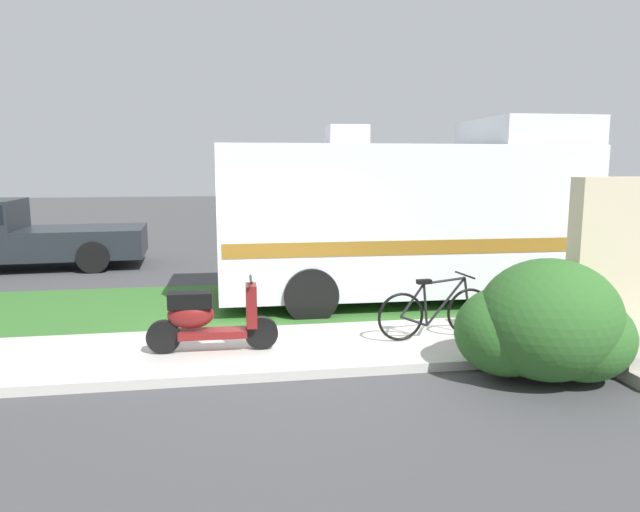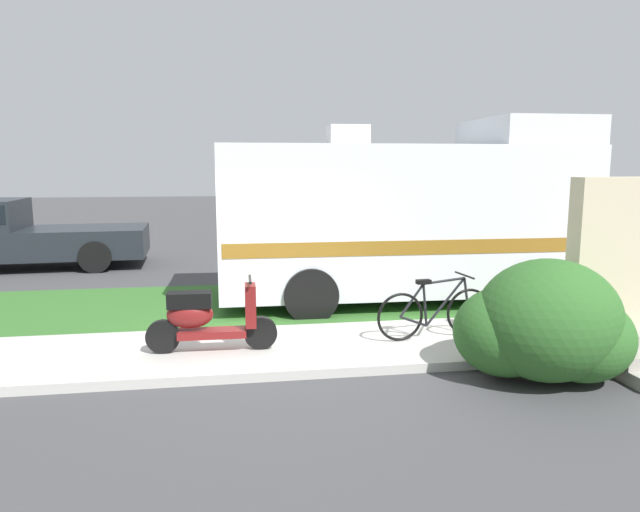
% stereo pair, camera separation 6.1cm
% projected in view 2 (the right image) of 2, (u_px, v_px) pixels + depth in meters
% --- Properties ---
extents(ground_plane, '(80.00, 80.00, 0.00)m').
position_uv_depth(ground_plane, '(246.00, 331.00, 8.94)').
color(ground_plane, '#424244').
extents(sidewalk, '(24.00, 2.00, 0.12)m').
position_uv_depth(sidewalk, '(249.00, 351.00, 7.76)').
color(sidewalk, beige).
rests_on(sidewalk, ground).
extents(grass_strip, '(24.00, 3.40, 0.08)m').
position_uv_depth(grass_strip, '(244.00, 305.00, 10.40)').
color(grass_strip, '#336628').
rests_on(grass_strip, ground).
extents(motorhome_rv, '(6.63, 2.77, 3.39)m').
position_uv_depth(motorhome_rv, '(405.00, 216.00, 10.64)').
color(motorhome_rv, silver).
rests_on(motorhome_rv, ground).
extents(scooter, '(1.71, 0.50, 0.97)m').
position_uv_depth(scooter, '(207.00, 317.00, 7.52)').
color(scooter, black).
rests_on(scooter, ground).
extents(bicycle, '(1.73, 0.52, 0.90)m').
position_uv_depth(bicycle, '(435.00, 312.00, 8.11)').
color(bicycle, black).
rests_on(bicycle, ground).
extents(pickup_truck_near, '(5.44, 2.45, 1.72)m').
position_uv_depth(pickup_truck_near, '(8.00, 232.00, 14.14)').
color(pickup_truck_near, '#1E2328').
rests_on(pickup_truck_near, ground).
extents(bush_by_porch, '(2.03, 1.52, 1.44)m').
position_uv_depth(bush_by_porch, '(544.00, 326.00, 6.73)').
color(bush_by_porch, '#2D6026').
rests_on(bush_by_porch, ground).
extents(bottle_green, '(0.07, 0.07, 0.25)m').
position_uv_depth(bottle_green, '(598.00, 317.00, 8.90)').
color(bottle_green, brown).
rests_on(bottle_green, ground).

